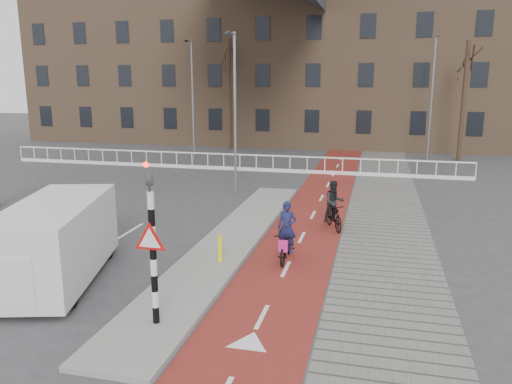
# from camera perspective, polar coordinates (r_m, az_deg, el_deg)

# --- Properties ---
(ground) EXTENTS (120.00, 120.00, 0.00)m
(ground) POSITION_cam_1_polar(r_m,az_deg,el_deg) (12.80, -4.97, -11.40)
(ground) COLOR #38383A
(ground) RESTS_ON ground
(bike_lane) EXTENTS (2.50, 60.00, 0.01)m
(bike_lane) POSITION_cam_1_polar(r_m,az_deg,el_deg) (21.81, 7.20, -1.26)
(bike_lane) COLOR maroon
(bike_lane) RESTS_ON ground
(sidewalk) EXTENTS (3.00, 60.00, 0.01)m
(sidewalk) POSITION_cam_1_polar(r_m,az_deg,el_deg) (21.70, 14.57, -1.65)
(sidewalk) COLOR slate
(sidewalk) RESTS_ON ground
(curb_island) EXTENTS (1.80, 16.00, 0.12)m
(curb_island) POSITION_cam_1_polar(r_m,az_deg,el_deg) (16.54, -2.86, -5.50)
(curb_island) COLOR gray
(curb_island) RESTS_ON ground
(traffic_signal) EXTENTS (0.80, 0.80, 3.68)m
(traffic_signal) POSITION_cam_1_polar(r_m,az_deg,el_deg) (10.56, -11.80, -5.35)
(traffic_signal) COLOR black
(traffic_signal) RESTS_ON curb_island
(bollard) EXTENTS (0.12, 0.12, 0.78)m
(bollard) POSITION_cam_1_polar(r_m,az_deg,el_deg) (14.37, -4.14, -6.46)
(bollard) COLOR #F0EF0D
(bollard) RESTS_ON curb_island
(cyclist_near) EXTENTS (0.60, 1.69, 1.78)m
(cyclist_near) POSITION_cam_1_polar(r_m,az_deg,el_deg) (14.71, 3.52, -5.61)
(cyclist_near) COLOR black
(cyclist_near) RESTS_ON bike_lane
(cyclist_far) EXTENTS (1.08, 1.66, 1.76)m
(cyclist_far) POSITION_cam_1_polar(r_m,az_deg,el_deg) (17.90, 8.89, -1.97)
(cyclist_far) COLOR black
(cyclist_far) RESTS_ON bike_lane
(van) EXTENTS (3.20, 5.24, 2.10)m
(van) POSITION_cam_1_polar(r_m,az_deg,el_deg) (14.14, -21.87, -5.14)
(van) COLOR silver
(van) RESTS_ON ground
(railing) EXTENTS (28.00, 0.10, 0.99)m
(railing) POSITION_cam_1_polar(r_m,az_deg,el_deg) (29.81, -3.71, 3.14)
(railing) COLOR silver
(railing) RESTS_ON ground
(townhouse_row) EXTENTS (46.00, 10.00, 15.90)m
(townhouse_row) POSITION_cam_1_polar(r_m,az_deg,el_deg) (43.67, 4.87, 16.00)
(townhouse_row) COLOR #7F6047
(townhouse_row) RESTS_ON ground
(tree_mid) EXTENTS (0.23, 0.23, 8.24)m
(tree_mid) POSITION_cam_1_polar(r_m,az_deg,el_deg) (38.62, -3.01, 10.99)
(tree_mid) COLOR black
(tree_mid) RESTS_ON ground
(tree_right) EXTENTS (0.27, 0.27, 7.71)m
(tree_right) POSITION_cam_1_polar(r_m,az_deg,el_deg) (35.52, 22.62, 9.50)
(tree_right) COLOR black
(tree_right) RESTS_ON ground
(streetlight_near) EXTENTS (0.12, 0.12, 7.28)m
(streetlight_near) POSITION_cam_1_polar(r_m,az_deg,el_deg) (22.75, -2.41, 8.67)
(streetlight_near) COLOR slate
(streetlight_near) RESTS_ON ground
(streetlight_left) EXTENTS (0.12, 0.12, 7.79)m
(streetlight_left) POSITION_cam_1_polar(r_m,az_deg,el_deg) (33.95, -7.24, 10.31)
(streetlight_left) COLOR slate
(streetlight_left) RESTS_ON ground
(streetlight_right) EXTENTS (0.12, 0.12, 8.06)m
(streetlight_right) POSITION_cam_1_polar(r_m,az_deg,el_deg) (35.15, 19.42, 10.00)
(streetlight_right) COLOR slate
(streetlight_right) RESTS_ON ground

